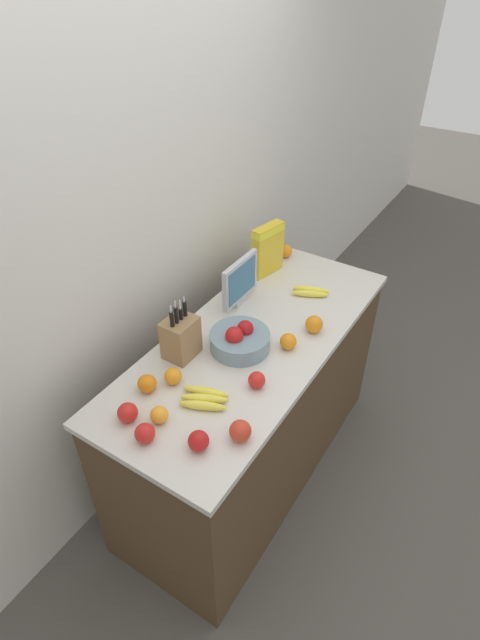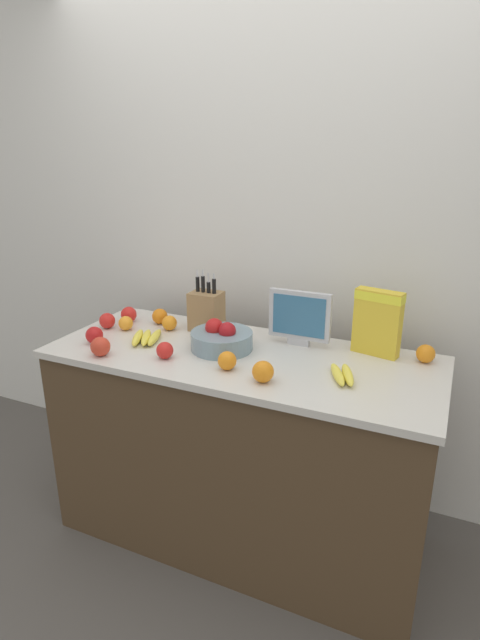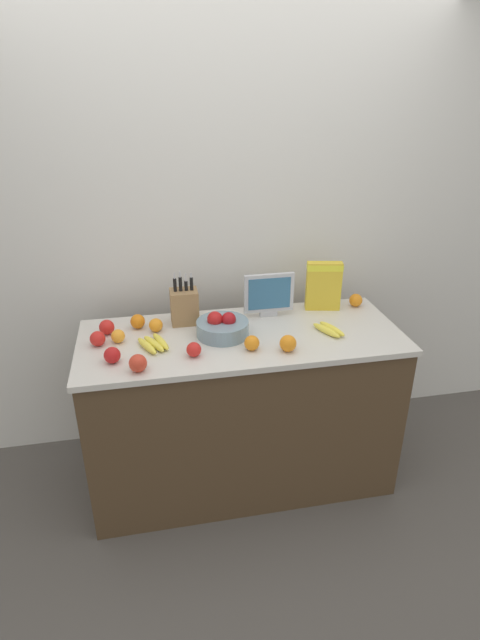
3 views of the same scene
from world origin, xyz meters
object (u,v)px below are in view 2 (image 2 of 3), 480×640
apple_by_knife_block (107,321)px  orange_back_center (263,372)px  knife_block (206,310)px  orange_front_center (126,323)px  apple_front (129,314)px  apple_rightmost (100,347)px  cereal_box (378,320)px  fruit_bowl (221,339)px  orange_front_right (227,361)px  banana_bunch_right (146,337)px  apple_rear (94,335)px  orange_near_bowl (426,354)px  apple_middle (165,350)px  banana_bunch_left (343,375)px  orange_mid_right (169,323)px  small_monitor (300,317)px  orange_mid_left (160,316)px

apple_by_knife_block → orange_back_center: orange_back_center is taller
knife_block → orange_front_center: (-0.35, -0.16, -0.06)m
apple_front → apple_rightmost: bearing=-69.3°
cereal_box → fruit_bowl: cereal_box is taller
apple_by_knife_block → apple_rightmost: size_ratio=0.92×
apple_rightmost → orange_front_right: bearing=9.8°
banana_bunch_right → orange_front_right: 0.48m
apple_rear → orange_near_bowl: size_ratio=1.02×
apple_middle → knife_block: bearing=90.8°
cereal_box → apple_front: cereal_box is taller
orange_back_center → orange_near_bowl: bearing=39.3°
apple_front → knife_block: bearing=8.6°
banana_bunch_right → orange_near_bowl: bearing=13.1°
cereal_box → banana_bunch_left: cereal_box is taller
knife_block → cereal_box: knife_block is taller
fruit_bowl → orange_near_bowl: bearing=14.6°
banana_bunch_left → apple_front: size_ratio=2.55×
apple_middle → orange_front_center: bearing=148.9°
orange_front_center → orange_mid_right: bearing=24.3°
apple_middle → orange_front_right: 0.28m
apple_by_knife_block → apple_rightmost: (0.19, -0.28, 0.00)m
apple_front → orange_near_bowl: 1.40m
cereal_box → fruit_bowl: 0.66m
knife_block → orange_front_right: size_ratio=3.93×
knife_block → banana_bunch_left: (0.72, -0.27, -0.08)m
apple_rear → apple_rightmost: bearing=-41.1°
banana_bunch_right → orange_mid_right: (0.02, 0.17, 0.02)m
small_monitor → knife_block: bearing=179.0°
apple_front → apple_rear: bearing=-83.1°
fruit_bowl → apple_middle: (-0.17, -0.19, -0.01)m
orange_mid_right → orange_mid_left: orange_mid_left is taller
small_monitor → apple_front: bearing=-176.5°
orange_front_right → orange_mid_left: 0.64m
orange_front_center → orange_back_center: 0.84m
fruit_bowl → apple_middle: size_ratio=3.76×
cereal_box → orange_near_bowl: (0.20, -0.01, -0.11)m
apple_by_knife_block → orange_near_bowl: (1.43, 0.20, -0.00)m
banana_bunch_right → apple_middle: size_ratio=3.13×
fruit_bowl → orange_near_bowl: 0.84m
cereal_box → orange_front_center: 1.16m
banana_bunch_left → banana_bunch_right: 0.90m
apple_middle → orange_mid_right: same height
small_monitor → orange_mid_right: (-0.62, -0.07, -0.10)m
orange_near_bowl → knife_block: bearing=-178.7°
orange_mid_right → orange_near_bowl: orange_near_bowl is taller
small_monitor → orange_front_right: size_ratio=3.68×
apple_front → orange_mid_right: 0.25m
orange_mid_left → orange_front_right: bearing=-33.1°
orange_front_right → orange_near_bowl: 0.80m
apple_by_knife_block → orange_front_right: bearing=-14.6°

